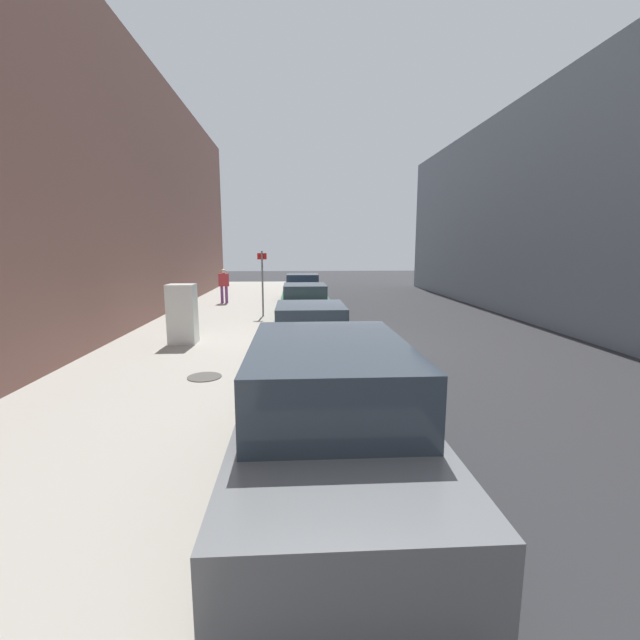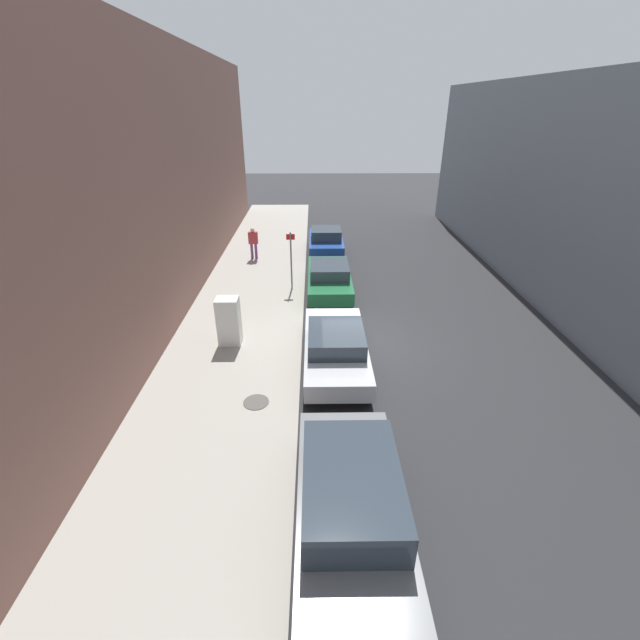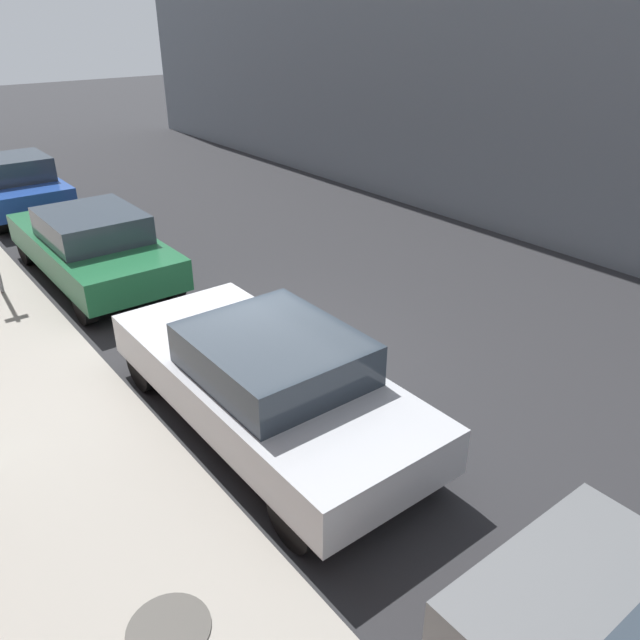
{
  "view_description": "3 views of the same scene",
  "coord_description": "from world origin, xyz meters",
  "views": [
    {
      "loc": [
        -1.25,
        -12.11,
        2.77
      ],
      "look_at": [
        -0.53,
        0.2,
        0.69
      ],
      "focal_mm": 24.0,
      "sensor_mm": 36.0,
      "label": 1
    },
    {
      "loc": [
        -1.52,
        -12.89,
        7.46
      ],
      "look_at": [
        -1.35,
        -0.87,
        1.33
      ],
      "focal_mm": 24.0,
      "sensor_mm": 36.0,
      "label": 2
    },
    {
      "loc": [
        -4.26,
        -6.93,
        4.73
      ],
      "look_at": [
        -0.25,
        -1.76,
        1.41
      ],
      "focal_mm": 35.0,
      "sensor_mm": 36.0,
      "label": 3
    }
  ],
  "objects": [
    {
      "name": "parked_sedan_silver",
      "position": [
        -0.88,
        -1.52,
        0.73
      ],
      "size": [
        1.9,
        4.73,
        1.4
      ],
      "color": "silver",
      "rests_on": "ground"
    },
    {
      "name": "building_facade_across",
      "position": [
        8.43,
        0.0,
        4.23
      ],
      "size": [
        1.98,
        37.4,
        8.46
      ],
      "primitive_type": "cube",
      "color": "slate",
      "rests_on": "ground"
    },
    {
      "name": "ground_plane",
      "position": [
        0.0,
        0.0,
        0.0
      ],
      "size": [
        80.0,
        80.0,
        0.0
      ],
      "primitive_type": "plane",
      "color": "#28282B"
    },
    {
      "name": "parked_sedan_green",
      "position": [
        -0.88,
        4.38,
        0.73
      ],
      "size": [
        1.82,
        4.6,
        1.4
      ],
      "color": "#1E6038",
      "rests_on": "ground"
    },
    {
      "name": "manhole_cover",
      "position": [
        -3.14,
        -3.46,
        0.13
      ],
      "size": [
        0.7,
        0.7,
        0.02
      ],
      "primitive_type": "cylinder",
      "color": "#47443F",
      "rests_on": "sidewalk_slab"
    },
    {
      "name": "parked_hatchback_blue",
      "position": [
        -0.88,
        9.77,
        0.75
      ],
      "size": [
        1.8,
        3.88,
        1.46
      ],
      "color": "#23479E",
      "rests_on": "ground"
    }
  ]
}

